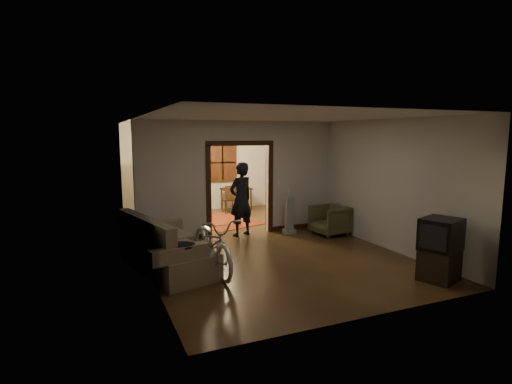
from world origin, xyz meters
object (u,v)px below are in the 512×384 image
desk (236,199)px  bicycle (212,243)px  person (241,199)px  sofa (168,243)px  armchair (330,220)px  locker (169,187)px

desk → bicycle: bearing=-96.4°
bicycle → person: person is taller
sofa → person: 2.84m
sofa → bicycle: size_ratio=1.12×
sofa → armchair: sofa is taller
bicycle → armchair: bicycle is taller
sofa → armchair: bearing=0.1°
person → locker: 3.39m
desk → armchair: bearing=-57.9°
bicycle → locker: locker is taller
armchair → locker: bearing=-147.2°
sofa → locker: size_ratio=1.25×
locker → armchair: bearing=-58.4°
bicycle → desk: (2.45, 5.43, -0.16)m
person → locker: person is taller
bicycle → person: (1.40, 2.23, 0.39)m
armchair → person: size_ratio=0.44×
locker → desk: locker is taller
person → armchair: bearing=140.1°
armchair → sofa: bearing=-81.8°
armchair → locker: size_ratio=0.45×
bicycle → desk: bicycle is taller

